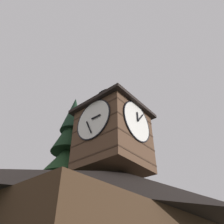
% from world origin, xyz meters
% --- Properties ---
extents(clock_tower, '(4.83, 4.83, 7.60)m').
position_xyz_m(clock_tower, '(1.26, -2.63, 10.40)').
color(clock_tower, brown).
rests_on(clock_tower, building_main).
extents(pine_tree_behind, '(6.58, 6.58, 15.21)m').
position_xyz_m(pine_tree_behind, '(1.84, -6.69, 6.26)').
color(pine_tree_behind, '#473323').
rests_on(pine_tree_behind, ground_plane).
extents(moon, '(2.28, 2.28, 2.28)m').
position_xyz_m(moon, '(-14.49, -44.50, 10.66)').
color(moon, silver).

